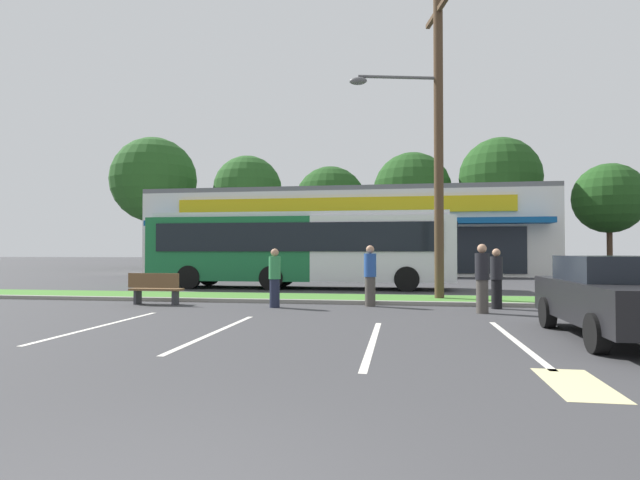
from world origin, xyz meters
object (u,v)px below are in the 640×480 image
object	(u,v)px
utility_pole	(434,135)
pedestrian_near_bench	(275,278)
city_bus	(300,247)
car_0	(618,296)
pedestrian_by_pole	(482,278)
pedestrian_mid	(497,278)
car_1	(255,266)
pedestrian_far	(370,276)
bus_stop_bench	(155,288)

from	to	relation	value
utility_pole	pedestrian_near_bench	world-z (taller)	utility_pole
city_bus	utility_pole	bearing A→B (deg)	-43.85
car_0	pedestrian_by_pole	distance (m)	4.16
pedestrian_mid	car_1	bearing A→B (deg)	116.03
car_0	car_1	bearing A→B (deg)	-145.97
utility_pole	car_1	bearing A→B (deg)	129.55
car_1	pedestrian_far	xyz separation A→B (m)	(7.17, -12.74, 0.11)
city_bus	bus_stop_bench	xyz separation A→B (m)	(-2.98, -7.31, -1.26)
city_bus	pedestrian_mid	xyz separation A→B (m)	(6.97, -6.87, -0.92)
utility_pole	bus_stop_bench	size ratio (longest dim) A/B	6.23
bus_stop_bench	pedestrian_by_pole	bearing A→B (deg)	175.79
car_1	pedestrian_mid	size ratio (longest dim) A/B	2.77
city_bus	pedestrian_far	bearing A→B (deg)	-63.67
utility_pole	pedestrian_mid	size ratio (longest dim) A/B	5.92
pedestrian_by_pole	city_bus	bearing A→B (deg)	-37.12
car_0	pedestrian_mid	world-z (taller)	pedestrian_mid
car_0	pedestrian_by_pole	size ratio (longest dim) A/B	2.48
utility_pole	bus_stop_bench	world-z (taller)	utility_pole
pedestrian_far	pedestrian_mid	bearing A→B (deg)	-128.80
utility_pole	bus_stop_bench	xyz separation A→B (m)	(-8.38, -2.24, -4.82)
utility_pole	car_1	distance (m)	15.03
car_0	pedestrian_near_bench	world-z (taller)	pedestrian_near_bench
car_1	pedestrian_by_pole	xyz separation A→B (m)	(10.14, -13.98, 0.12)
city_bus	pedestrian_far	size ratio (longest dim) A/B	7.34
bus_stop_bench	pedestrian_mid	world-z (taller)	pedestrian_mid
car_0	pedestrian_far	size ratio (longest dim) A/B	2.51
pedestrian_near_bench	car_0	bearing A→B (deg)	-121.02
car_0	pedestrian_mid	bearing A→B (deg)	-165.41
pedestrian_near_bench	city_bus	bearing A→B (deg)	4.23
bus_stop_bench	pedestrian_near_bench	distance (m)	3.76
bus_stop_bench	car_1	size ratio (longest dim) A/B	0.34
car_1	utility_pole	bearing A→B (deg)	-50.45
city_bus	pedestrian_by_pole	size ratio (longest dim) A/B	7.27
pedestrian_near_bench	pedestrian_mid	xyz separation A→B (m)	(6.21, 0.65, -0.00)
pedestrian_near_bench	pedestrian_by_pole	bearing A→B (deg)	-96.45
car_0	car_1	xyz separation A→B (m)	(-11.97, 17.72, 0.00)
pedestrian_by_pole	pedestrian_mid	world-z (taller)	pedestrian_by_pole
pedestrian_mid	pedestrian_far	bearing A→B (deg)	164.42
utility_pole	pedestrian_by_pole	size ratio (longest dim) A/B	5.54
city_bus	bus_stop_bench	size ratio (longest dim) A/B	8.16
bus_stop_bench	car_1	distance (m)	13.31
pedestrian_by_pole	utility_pole	bearing A→B (deg)	-56.68
utility_pole	city_bus	world-z (taller)	utility_pole
bus_stop_bench	pedestrian_far	world-z (taller)	pedestrian_far
pedestrian_far	car_1	bearing A→B (deg)	-7.59
city_bus	car_1	xyz separation A→B (m)	(-3.73, 5.98, -0.98)
pedestrian_by_pole	pedestrian_near_bench	bearing A→B (deg)	9.25
utility_pole	pedestrian_far	size ratio (longest dim) A/B	5.60
city_bus	pedestrian_near_bench	world-z (taller)	city_bus
bus_stop_bench	pedestrian_by_pole	distance (m)	9.43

